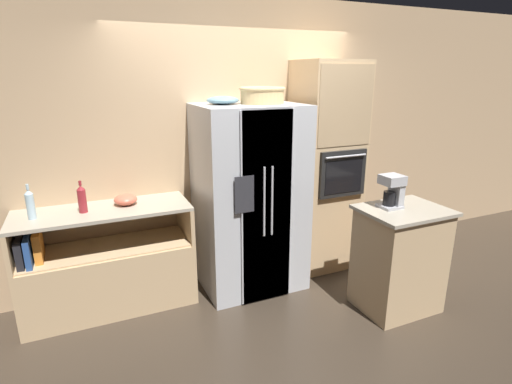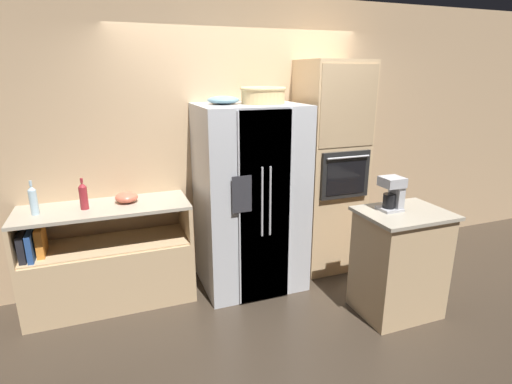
# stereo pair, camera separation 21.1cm
# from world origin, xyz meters

# --- Properties ---
(ground_plane) EXTENTS (20.00, 20.00, 0.00)m
(ground_plane) POSITION_xyz_m (0.00, 0.00, 0.00)
(ground_plane) COLOR #382D23
(wall_back) EXTENTS (12.00, 0.06, 2.80)m
(wall_back) POSITION_xyz_m (0.00, 0.50, 1.40)
(wall_back) COLOR tan
(wall_back) RESTS_ON ground_plane
(counter_left) EXTENTS (1.47, 0.56, 0.95)m
(counter_left) POSITION_xyz_m (-1.40, 0.19, 0.35)
(counter_left) COLOR tan
(counter_left) RESTS_ON ground_plane
(refrigerator) EXTENTS (0.98, 0.81, 1.81)m
(refrigerator) POSITION_xyz_m (-0.05, 0.08, 0.90)
(refrigerator) COLOR silver
(refrigerator) RESTS_ON ground_plane
(wall_oven) EXTENTS (0.65, 0.64, 2.20)m
(wall_oven) POSITION_xyz_m (0.88, 0.17, 1.11)
(wall_oven) COLOR tan
(wall_oven) RESTS_ON ground_plane
(island_counter) EXTENTS (0.74, 0.58, 0.96)m
(island_counter) POSITION_xyz_m (1.00, -0.88, 0.48)
(island_counter) COLOR tan
(island_counter) RESTS_ON ground_plane
(wicker_basket) EXTENTS (0.42, 0.42, 0.15)m
(wicker_basket) POSITION_xyz_m (0.08, 0.08, 1.89)
(wicker_basket) COLOR tan
(wicker_basket) RESTS_ON refrigerator
(fruit_bowl) EXTENTS (0.29, 0.29, 0.07)m
(fruit_bowl) POSITION_xyz_m (-0.28, 0.16, 1.84)
(fruit_bowl) COLOR #668C99
(fruit_bowl) RESTS_ON refrigerator
(bottle_tall) EXTENTS (0.07, 0.07, 0.27)m
(bottle_tall) POSITION_xyz_m (-1.54, 0.17, 1.07)
(bottle_tall) COLOR maroon
(bottle_tall) RESTS_ON counter_left
(bottle_short) EXTENTS (0.06, 0.06, 0.29)m
(bottle_short) POSITION_xyz_m (-1.92, 0.16, 1.08)
(bottle_short) COLOR silver
(bottle_short) RESTS_ON counter_left
(mixing_bowl) EXTENTS (0.20, 0.20, 0.09)m
(mixing_bowl) POSITION_xyz_m (-1.19, 0.23, 1.00)
(mixing_bowl) COLOR #DB664C
(mixing_bowl) RESTS_ON counter_left
(coffee_maker) EXTENTS (0.18, 0.17, 0.29)m
(coffee_maker) POSITION_xyz_m (0.92, -0.80, 1.11)
(coffee_maker) COLOR #B2B2B7
(coffee_maker) RESTS_ON island_counter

